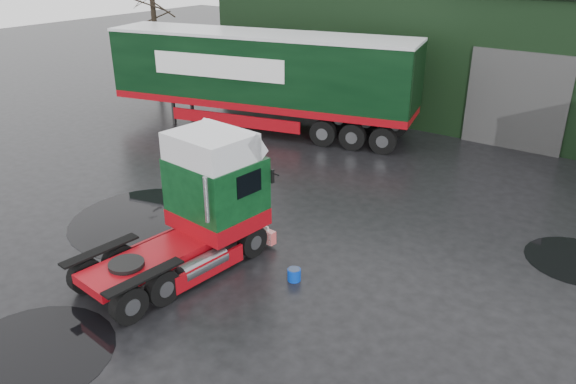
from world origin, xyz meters
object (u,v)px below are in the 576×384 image
object	(u,v)px
wash_bucket	(294,275)
tree_left	(154,16)
warehouse	(555,51)
hero_tractor	(169,212)
trailer_left	(260,82)

from	to	relation	value
wash_bucket	tree_left	size ratio (longest dim) A/B	0.04
warehouse	hero_tractor	world-z (taller)	warehouse
wash_bucket	trailer_left	bearing A→B (deg)	131.76
warehouse	hero_tractor	bearing A→B (deg)	-101.53
hero_tractor	tree_left	size ratio (longest dim) A/B	0.67
hero_tractor	wash_bucket	world-z (taller)	hero_tractor
warehouse	trailer_left	world-z (taller)	warehouse
trailer_left	tree_left	distance (m)	9.34
trailer_left	tree_left	world-z (taller)	tree_left
hero_tractor	wash_bucket	distance (m)	3.53
hero_tractor	trailer_left	world-z (taller)	trailer_left
hero_tractor	tree_left	world-z (taller)	tree_left
warehouse	tree_left	distance (m)	20.64
trailer_left	tree_left	bearing A→B (deg)	64.01
warehouse	tree_left	world-z (taller)	tree_left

